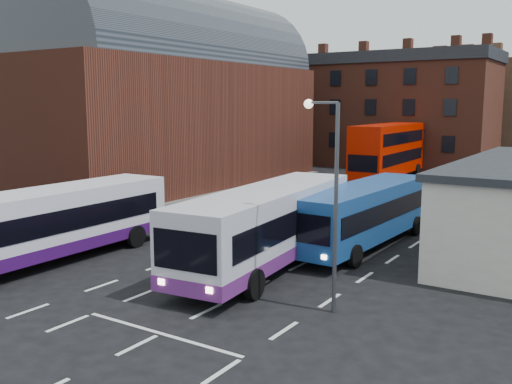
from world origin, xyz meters
The scene contains 9 objects.
ground centered at (0.00, 0.00, 0.00)m, with size 180.00×180.00×0.00m, color black.
railway_station centered at (-15.50, 21.00, 7.64)m, with size 12.00×28.00×16.00m.
forecourt_wall centered at (-10.20, 2.00, 0.90)m, with size 1.20×10.00×1.80m, color #602B1E.
brick_terrace centered at (-6.00, 46.00, 5.50)m, with size 22.00×10.00×11.00m, color brown.
bus_white_outbound centered at (-4.37, 0.44, 1.88)m, with size 3.13×11.74×3.19m.
bus_white_inbound centered at (3.96, 4.81, 1.97)m, with size 3.97×12.43×3.33m.
bus_blue centered at (6.00, 10.22, 1.77)m, with size 3.08×11.05×2.99m.
bus_red_double centered at (-1.58, 34.41, 2.67)m, with size 3.39×12.63×5.03m.
street_lamp centered at (8.36, 1.49, 4.22)m, with size 1.40×0.48×6.99m.
Camera 1 is at (16.24, -15.11, 6.84)m, focal length 40.00 mm.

